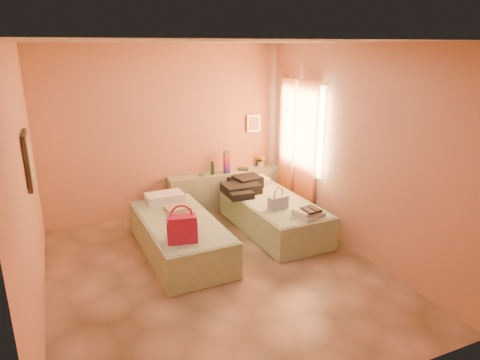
{
  "coord_description": "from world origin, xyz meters",
  "views": [
    {
      "loc": [
        -1.66,
        -4.52,
        2.77
      ],
      "look_at": [
        0.69,
        0.85,
        0.91
      ],
      "focal_mm": 32.0,
      "sensor_mm": 36.0,
      "label": 1
    }
  ],
  "objects_px": {
    "bed_right": "(273,215)",
    "towel_stack": "(309,213)",
    "water_bottle": "(212,168)",
    "blue_handbag": "(278,203)",
    "headboard_ledge": "(226,190)",
    "magenta_handbag": "(182,229)",
    "green_book": "(243,169)",
    "flower_vase": "(261,160)",
    "bed_left": "(180,237)"
  },
  "relations": [
    {
      "from": "green_book",
      "to": "blue_handbag",
      "type": "xyz_separation_m",
      "value": [
        -0.14,
        -1.57,
        -0.07
      ]
    },
    {
      "from": "magenta_handbag",
      "to": "water_bottle",
      "type": "bearing_deg",
      "value": 72.23
    },
    {
      "from": "green_book",
      "to": "flower_vase",
      "type": "distance_m",
      "value": 0.4
    },
    {
      "from": "headboard_ledge",
      "to": "magenta_handbag",
      "type": "height_order",
      "value": "magenta_handbag"
    },
    {
      "from": "magenta_handbag",
      "to": "bed_left",
      "type": "bearing_deg",
      "value": 88.8
    },
    {
      "from": "water_bottle",
      "to": "flower_vase",
      "type": "height_order",
      "value": "flower_vase"
    },
    {
      "from": "headboard_ledge",
      "to": "bed_right",
      "type": "height_order",
      "value": "headboard_ledge"
    },
    {
      "from": "water_bottle",
      "to": "flower_vase",
      "type": "distance_m",
      "value": 0.98
    },
    {
      "from": "bed_right",
      "to": "blue_handbag",
      "type": "distance_m",
      "value": 0.51
    },
    {
      "from": "flower_vase",
      "to": "blue_handbag",
      "type": "bearing_deg",
      "value": -107.84
    },
    {
      "from": "blue_handbag",
      "to": "water_bottle",
      "type": "bearing_deg",
      "value": 97.7
    },
    {
      "from": "flower_vase",
      "to": "towel_stack",
      "type": "xyz_separation_m",
      "value": [
        -0.26,
        -2.04,
        -0.23
      ]
    },
    {
      "from": "green_book",
      "to": "towel_stack",
      "type": "xyz_separation_m",
      "value": [
        0.12,
        -1.98,
        -0.12
      ]
    },
    {
      "from": "water_bottle",
      "to": "green_book",
      "type": "bearing_deg",
      "value": 4.4
    },
    {
      "from": "bed_right",
      "to": "water_bottle",
      "type": "height_order",
      "value": "water_bottle"
    },
    {
      "from": "magenta_handbag",
      "to": "green_book",
      "type": "bearing_deg",
      "value": 61.58
    },
    {
      "from": "blue_handbag",
      "to": "flower_vase",
      "type": "bearing_deg",
      "value": 63.46
    },
    {
      "from": "water_bottle",
      "to": "blue_handbag",
      "type": "relative_size",
      "value": 0.76
    },
    {
      "from": "bed_left",
      "to": "blue_handbag",
      "type": "relative_size",
      "value": 6.83
    },
    {
      "from": "water_bottle",
      "to": "blue_handbag",
      "type": "distance_m",
      "value": 1.59
    },
    {
      "from": "water_bottle",
      "to": "blue_handbag",
      "type": "xyz_separation_m",
      "value": [
        0.45,
        -1.52,
        -0.17
      ]
    },
    {
      "from": "bed_left",
      "to": "blue_handbag",
      "type": "xyz_separation_m",
      "value": [
        1.42,
        -0.18,
        0.34
      ]
    },
    {
      "from": "bed_right",
      "to": "towel_stack",
      "type": "distance_m",
      "value": 0.84
    },
    {
      "from": "headboard_ledge",
      "to": "flower_vase",
      "type": "distance_m",
      "value": 0.84
    },
    {
      "from": "water_bottle",
      "to": "bed_right",
      "type": "bearing_deg",
      "value": -63.95
    },
    {
      "from": "green_book",
      "to": "flower_vase",
      "type": "height_order",
      "value": "flower_vase"
    },
    {
      "from": "water_bottle",
      "to": "magenta_handbag",
      "type": "height_order",
      "value": "water_bottle"
    },
    {
      "from": "headboard_ledge",
      "to": "blue_handbag",
      "type": "xyz_separation_m",
      "value": [
        0.18,
        -1.56,
        0.27
      ]
    },
    {
      "from": "headboard_ledge",
      "to": "flower_vase",
      "type": "height_order",
      "value": "flower_vase"
    },
    {
      "from": "flower_vase",
      "to": "towel_stack",
      "type": "bearing_deg",
      "value": -97.39
    },
    {
      "from": "water_bottle",
      "to": "magenta_handbag",
      "type": "bearing_deg",
      "value": -119.29
    },
    {
      "from": "water_bottle",
      "to": "flower_vase",
      "type": "bearing_deg",
      "value": 6.52
    },
    {
      "from": "headboard_ledge",
      "to": "bed_right",
      "type": "distance_m",
      "value": 1.24
    },
    {
      "from": "green_book",
      "to": "blue_handbag",
      "type": "distance_m",
      "value": 1.57
    },
    {
      "from": "headboard_ledge",
      "to": "green_book",
      "type": "relative_size",
      "value": 11.03
    },
    {
      "from": "water_bottle",
      "to": "towel_stack",
      "type": "relative_size",
      "value": 0.64
    },
    {
      "from": "blue_handbag",
      "to": "towel_stack",
      "type": "bearing_deg",
      "value": -66.41
    },
    {
      "from": "water_bottle",
      "to": "flower_vase",
      "type": "xyz_separation_m",
      "value": [
        0.97,
        0.11,
        0.02
      ]
    },
    {
      "from": "green_book",
      "to": "flower_vase",
      "type": "bearing_deg",
      "value": 34.12
    },
    {
      "from": "green_book",
      "to": "blue_handbag",
      "type": "relative_size",
      "value": 0.63
    },
    {
      "from": "bed_right",
      "to": "towel_stack",
      "type": "bearing_deg",
      "value": -81.29
    },
    {
      "from": "green_book",
      "to": "magenta_handbag",
      "type": "height_order",
      "value": "magenta_handbag"
    },
    {
      "from": "flower_vase",
      "to": "water_bottle",
      "type": "bearing_deg",
      "value": -173.48
    },
    {
      "from": "headboard_ledge",
      "to": "blue_handbag",
      "type": "height_order",
      "value": "blue_handbag"
    },
    {
      "from": "flower_vase",
      "to": "magenta_handbag",
      "type": "relative_size",
      "value": 0.72
    },
    {
      "from": "headboard_ledge",
      "to": "bed_right",
      "type": "relative_size",
      "value": 1.02
    },
    {
      "from": "towel_stack",
      "to": "bed_right",
      "type": "bearing_deg",
      "value": 100.31
    },
    {
      "from": "bed_right",
      "to": "flower_vase",
      "type": "height_order",
      "value": "flower_vase"
    },
    {
      "from": "bed_right",
      "to": "blue_handbag",
      "type": "xyz_separation_m",
      "value": [
        -0.12,
        -0.36,
        0.34
      ]
    },
    {
      "from": "green_book",
      "to": "flower_vase",
      "type": "xyz_separation_m",
      "value": [
        0.38,
        0.07,
        0.11
      ]
    }
  ]
}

